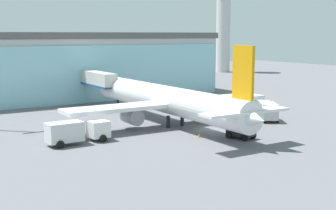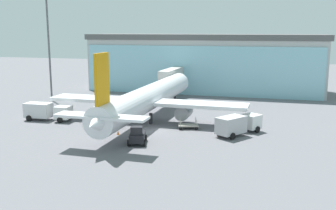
# 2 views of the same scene
# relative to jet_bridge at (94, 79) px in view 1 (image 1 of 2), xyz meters

# --- Properties ---
(ground) EXTENTS (240.00, 240.00, 0.00)m
(ground) POSITION_rel_jet_bridge_xyz_m (4.27, -27.30, -4.67)
(ground) COLOR slate
(terminal_building) EXTENTS (52.42, 15.40, 12.76)m
(terminal_building) POSITION_rel_jet_bridge_xyz_m (4.27, 11.18, 1.71)
(terminal_building) COLOR #B4B4B4
(terminal_building) RESTS_ON ground
(jet_bridge) EXTENTS (2.51, 14.20, 6.05)m
(jet_bridge) POSITION_rel_jet_bridge_xyz_m (0.00, 0.00, 0.00)
(jet_bridge) COLOR beige
(jet_bridge) RESTS_ON ground
(control_tower) EXTENTS (7.70, 7.70, 32.33)m
(control_tower) POSITION_rel_jet_bridge_xyz_m (65.67, 46.03, 14.08)
(control_tower) COLOR #BCBCBC
(control_tower) RESTS_ON ground
(airplane) EXTENTS (30.52, 39.31, 11.22)m
(airplane) POSITION_rel_jet_bridge_xyz_m (1.66, -21.17, -1.24)
(airplane) COLOR silver
(airplane) RESTS_ON ground
(catering_truck) EXTENTS (7.39, 2.77, 2.65)m
(catering_truck) POSITION_rel_jet_bridge_xyz_m (-13.38, -25.59, -3.20)
(catering_truck) COLOR silver
(catering_truck) RESTS_ON ground
(fuel_truck) EXTENTS (5.83, 7.32, 2.65)m
(fuel_truck) POSITION_rel_jet_bridge_xyz_m (15.83, -26.02, -3.20)
(fuel_truck) COLOR silver
(fuel_truck) RESTS_ON ground
(baggage_cart) EXTENTS (3.15, 2.37, 1.50)m
(baggage_cart) POSITION_rel_jet_bridge_xyz_m (8.80, -24.72, -4.17)
(baggage_cart) COLOR #9E998C
(baggage_cart) RESTS_ON ground
(pushback_tug) EXTENTS (2.86, 3.56, 2.30)m
(pushback_tug) POSITION_rel_jet_bridge_xyz_m (4.47, -33.63, -3.70)
(pushback_tug) COLOR black
(pushback_tug) RESTS_ON ground
(safety_cone_nose) EXTENTS (0.36, 0.36, 0.55)m
(safety_cone_nose) POSITION_rel_jet_bridge_xyz_m (0.52, -30.38, -4.40)
(safety_cone_nose) COLOR orange
(safety_cone_nose) RESTS_ON ground
(safety_cone_wingtip) EXTENTS (0.36, 0.36, 0.55)m
(safety_cone_wingtip) POSITION_rel_jet_bridge_xyz_m (15.34, -24.08, -4.40)
(safety_cone_wingtip) COLOR orange
(safety_cone_wingtip) RESTS_ON ground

